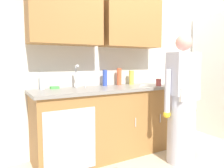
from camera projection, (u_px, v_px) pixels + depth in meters
ground_plane at (171, 166)px, 2.68m from camera, size 9.00×9.00×0.00m
kitchen_wall_with_uppers at (120, 49)px, 3.32m from camera, size 4.80×0.44×2.70m
closet_door_panel at (219, 76)px, 3.63m from camera, size 0.04×1.10×2.10m
counter_cabinet at (105, 123)px, 2.96m from camera, size 1.90×0.62×0.90m
countertop at (105, 89)px, 2.92m from camera, size 1.96×0.66×0.04m
sink at (83, 90)px, 2.77m from camera, size 0.50×0.36×0.35m
person_at_sink at (182, 109)px, 2.72m from camera, size 0.55×0.34×1.62m
bottle_water_tall at (42, 81)px, 2.70m from camera, size 0.06×0.06×0.22m
bottle_water_short at (119, 77)px, 3.24m from camera, size 0.07×0.07×0.25m
bottle_cleaner_spray at (132, 77)px, 3.33m from camera, size 0.08×0.08×0.21m
bottle_soap at (105, 78)px, 3.10m from camera, size 0.07×0.07×0.23m
cup_by_sink at (159, 82)px, 3.11m from camera, size 0.08×0.08×0.10m
knife_on_counter at (142, 85)px, 3.16m from camera, size 0.21×0.16×0.01m
sponge at (55, 87)px, 2.79m from camera, size 0.11×0.07×0.03m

